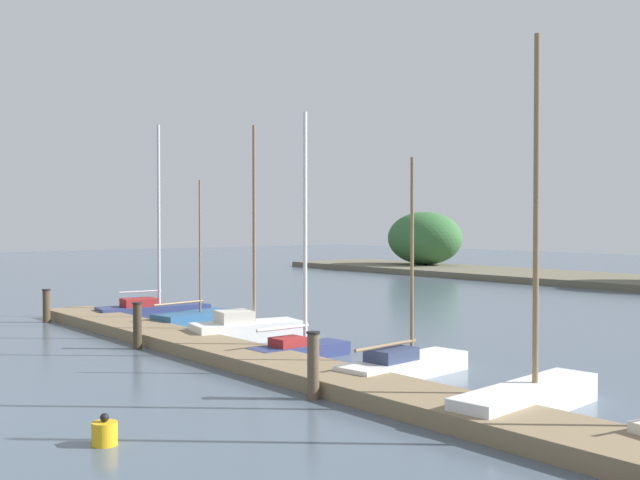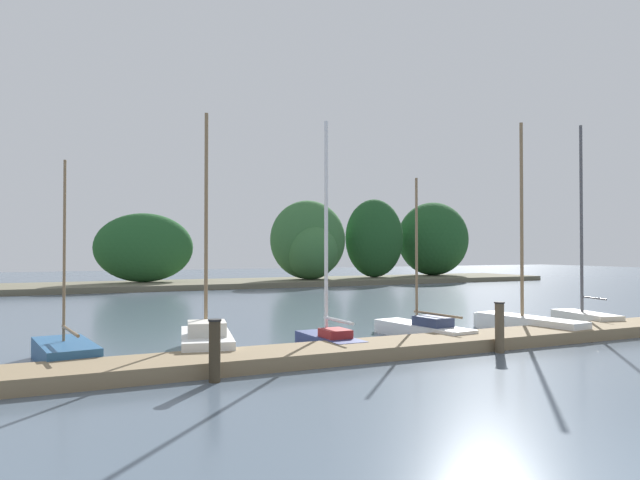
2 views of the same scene
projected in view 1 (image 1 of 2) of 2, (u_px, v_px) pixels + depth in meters
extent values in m
cube|color=#847051|center=(254.00, 359.00, 19.24)|extent=(25.96, 1.80, 0.35)
ellipsoid|color=#386B38|center=(425.00, 238.00, 57.89)|extent=(6.34, 4.84, 4.05)
cube|color=navy|center=(152.00, 312.00, 28.94)|extent=(1.69, 4.16, 0.46)
cube|color=navy|center=(196.00, 309.00, 29.88)|extent=(0.77, 1.09, 0.39)
cube|color=maroon|center=(139.00, 302.00, 28.67)|extent=(1.03, 1.32, 0.30)
cylinder|color=#B7B7BC|center=(159.00, 215.00, 29.01)|extent=(0.12, 0.12, 6.91)
cylinder|color=#B7B7BC|center=(140.00, 292.00, 28.69)|extent=(0.27, 1.64, 0.06)
cube|color=#285684|center=(195.00, 320.00, 26.17)|extent=(1.59, 3.03, 0.54)
cube|color=#285684|center=(224.00, 317.00, 27.11)|extent=(0.76, 0.81, 0.46)
cylinder|color=#7F6647|center=(200.00, 246.00, 26.27)|extent=(0.07, 0.07, 4.57)
cylinder|color=#7F6647|center=(179.00, 303.00, 25.66)|extent=(0.35, 2.00, 0.08)
cube|color=white|center=(247.00, 331.00, 23.34)|extent=(1.95, 3.52, 0.57)
cube|color=white|center=(291.00, 329.00, 24.02)|extent=(0.87, 0.96, 0.48)
cube|color=beige|center=(234.00, 317.00, 23.14)|extent=(1.16, 1.17, 0.37)
cylinder|color=#7F6647|center=(254.00, 224.00, 23.37)|extent=(0.10, 0.10, 6.07)
cube|color=navy|center=(299.00, 351.00, 20.28)|extent=(0.98, 2.87, 0.36)
cube|color=navy|center=(335.00, 347.00, 21.11)|extent=(0.52, 0.72, 0.31)
cube|color=maroon|center=(288.00, 342.00, 20.05)|extent=(0.71, 0.87, 0.24)
cylinder|color=silver|center=(305.00, 228.00, 20.34)|extent=(0.11, 0.11, 6.24)
cylinder|color=silver|center=(283.00, 328.00, 19.92)|extent=(0.12, 1.67, 0.09)
cube|color=white|center=(404.00, 368.00, 17.79)|extent=(1.43, 3.88, 0.45)
cube|color=white|center=(447.00, 359.00, 19.00)|extent=(0.66, 1.00, 0.38)
cube|color=#2D3856|center=(391.00, 355.00, 17.45)|extent=(0.88, 1.21, 0.29)
cylinder|color=#7F6647|center=(412.00, 257.00, 17.93)|extent=(0.09, 0.09, 4.74)
cylinder|color=#7F6647|center=(386.00, 345.00, 17.31)|extent=(0.31, 2.10, 0.08)
cube|color=white|center=(527.00, 400.00, 14.33)|extent=(1.32, 4.09, 0.57)
cube|color=white|center=(572.00, 387.00, 15.60)|extent=(0.60, 1.05, 0.48)
cylinder|color=#7F6647|center=(536.00, 209.00, 14.46)|extent=(0.11, 0.11, 6.67)
cylinder|color=#4C3D28|center=(46.00, 306.00, 27.53)|extent=(0.27, 0.27, 1.17)
cylinder|color=black|center=(46.00, 290.00, 27.51)|extent=(0.31, 0.31, 0.04)
cylinder|color=#3D3323|center=(137.00, 326.00, 21.75)|extent=(0.25, 0.25, 1.31)
cylinder|color=black|center=(137.00, 303.00, 21.73)|extent=(0.29, 0.29, 0.04)
cylinder|color=brown|center=(313.00, 366.00, 15.56)|extent=(0.25, 0.25, 1.36)
cylinder|color=black|center=(313.00, 333.00, 15.55)|extent=(0.29, 0.29, 0.04)
cylinder|color=gold|center=(105.00, 434.00, 12.37)|extent=(0.42, 0.42, 0.38)
sphere|color=black|center=(104.00, 418.00, 12.36)|extent=(0.15, 0.15, 0.15)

